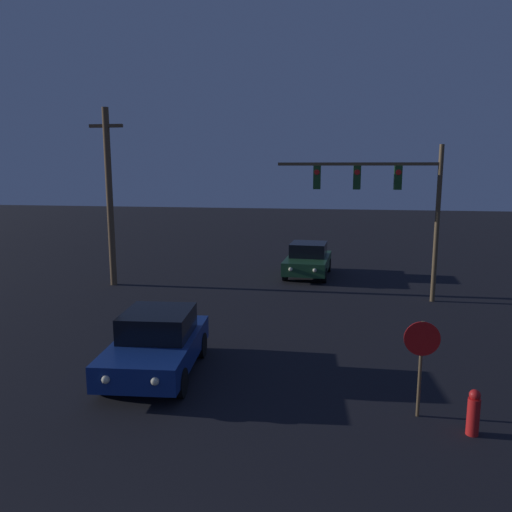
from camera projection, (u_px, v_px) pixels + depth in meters
car_near at (157, 343)px, 12.50m from camera, size 2.24×4.16×1.58m
car_far at (308, 260)px, 23.81m from camera, size 2.18×4.13×1.58m
traffic_signal_mast at (388, 194)px, 18.97m from camera, size 6.17×0.30×5.98m
stop_sign at (421, 351)px, 10.18m from camera, size 0.72×0.07×2.06m
utility_pole at (109, 195)px, 21.46m from camera, size 1.47×0.28×7.62m
fire_hydrant at (473, 412)px, 9.64m from camera, size 0.24×0.24×0.93m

